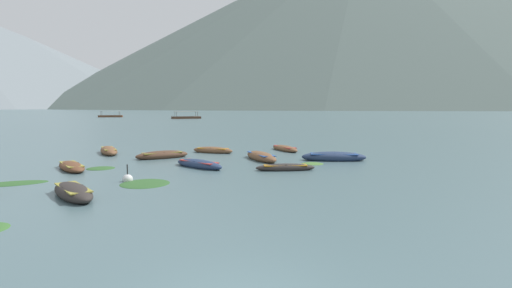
% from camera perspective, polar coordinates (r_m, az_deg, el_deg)
% --- Properties ---
extents(ground_plane, '(6000.00, 6000.00, 0.00)m').
position_cam_1_polar(ground_plane, '(1506.54, -5.51, 5.38)').
color(ground_plane, '#476066').
extents(mountain_1, '(562.25, 562.25, 193.44)m').
position_cam_1_polar(mountain_1, '(1790.53, -32.89, 7.65)').
color(mountain_1, slate).
rests_on(mountain_1, ground).
extents(mountain_2, '(1081.58, 1081.58, 365.42)m').
position_cam_1_polar(mountain_2, '(1522.95, -17.27, 12.05)').
color(mountain_2, slate).
rests_on(mountain_2, ground).
extents(mountain_3, '(2078.21, 2078.21, 610.50)m').
position_cam_1_polar(mountain_3, '(1467.01, 15.50, 17.22)').
color(mountain_3, '#4C5B56').
rests_on(mountain_3, ground).
extents(mountain_4, '(1956.16, 1956.16, 486.87)m').
position_cam_1_polar(mountain_4, '(1898.03, 33.28, 11.91)').
color(mountain_4, slate).
rests_on(mountain_4, ground).
extents(rowboat_0, '(2.47, 4.72, 0.71)m').
position_cam_1_polar(rowboat_0, '(26.98, 0.78, -1.92)').
color(rowboat_0, brown).
rests_on(rowboat_0, ground).
extents(rowboat_1, '(3.17, 4.16, 0.55)m').
position_cam_1_polar(rowboat_1, '(25.36, -26.02, -3.08)').
color(rowboat_1, brown).
rests_on(rowboat_1, ground).
extents(rowboat_2, '(3.55, 0.89, 0.50)m').
position_cam_1_polar(rowboat_2, '(22.58, 4.43, -3.56)').
color(rowboat_2, '#2D2826').
rests_on(rowboat_2, ground).
extents(rowboat_3, '(3.68, 2.62, 0.62)m').
position_cam_1_polar(rowboat_3, '(31.36, -6.53, -0.96)').
color(rowboat_3, brown).
rests_on(rowboat_3, ground).
extents(rowboat_4, '(2.78, 4.58, 0.72)m').
position_cam_1_polar(rowboat_4, '(32.81, -21.28, -0.97)').
color(rowboat_4, brown).
rests_on(rowboat_4, ground).
extents(rowboat_5, '(4.68, 2.20, 0.77)m').
position_cam_1_polar(rowboat_5, '(27.23, 11.62, -1.93)').
color(rowboat_5, navy).
rests_on(rowboat_5, ground).
extents(rowboat_6, '(3.57, 3.74, 0.61)m').
position_cam_1_polar(rowboat_6, '(23.89, -8.60, -3.03)').
color(rowboat_6, navy).
rests_on(rowboat_6, ground).
extents(rowboat_8, '(3.12, 3.84, 0.67)m').
position_cam_1_polar(rowboat_8, '(17.65, -25.83, -6.52)').
color(rowboat_8, '#2D2826').
rests_on(rowboat_8, ground).
extents(rowboat_9, '(2.28, 4.14, 0.56)m').
position_cam_1_polar(rowboat_9, '(32.76, 4.36, -0.69)').
color(rowboat_9, brown).
rests_on(rowboat_9, ground).
extents(rowboat_10, '(4.10, 2.93, 0.68)m').
position_cam_1_polar(rowboat_10, '(28.71, -13.94, -1.65)').
color(rowboat_10, '#4C3323').
rests_on(rowboat_10, ground).
extents(ferry_1, '(8.81, 3.41, 2.54)m').
position_cam_1_polar(ferry_1, '(153.91, -21.05, 3.96)').
color(ferry_1, brown).
rests_on(ferry_1, ground).
extents(ferry_2, '(9.80, 6.25, 2.54)m').
position_cam_1_polar(ferry_2, '(126.74, -10.46, 3.98)').
color(ferry_2, '#4C3323').
rests_on(ferry_2, ground).
extents(mooring_buoy, '(0.52, 0.52, 1.02)m').
position_cam_1_polar(mooring_buoy, '(20.24, -18.76, -5.04)').
color(mooring_buoy, silver).
rests_on(mooring_buoy, ground).
extents(weed_patch_1, '(3.50, 2.29, 0.14)m').
position_cam_1_polar(weed_patch_1, '(22.12, -32.93, -5.05)').
color(weed_patch_1, '#2D5628').
rests_on(weed_patch_1, ground).
extents(weed_patch_2, '(2.78, 2.83, 0.14)m').
position_cam_1_polar(weed_patch_2, '(19.41, -16.37, -5.76)').
color(weed_patch_2, '#2D5628').
rests_on(weed_patch_2, ground).
extents(weed_patch_3, '(1.91, 1.81, 0.14)m').
position_cam_1_polar(weed_patch_3, '(25.06, -22.34, -3.43)').
color(weed_patch_3, '#2D5628').
rests_on(weed_patch_3, ground).
extents(weed_patch_4, '(1.89, 1.88, 0.14)m').
position_cam_1_polar(weed_patch_4, '(25.35, 8.52, -2.97)').
color(weed_patch_4, '#477033').
rests_on(weed_patch_4, ground).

